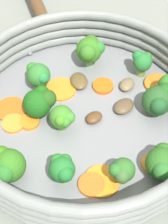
# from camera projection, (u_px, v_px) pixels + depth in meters

# --- Properties ---
(ground_plane) EXTENTS (4.00, 4.00, 0.00)m
(ground_plane) POSITION_uv_depth(u_px,v_px,m) (84.00, 125.00, 0.55)
(ground_plane) COLOR gray
(skillet) EXTENTS (0.34, 0.34, 0.02)m
(skillet) POSITION_uv_depth(u_px,v_px,m) (84.00, 122.00, 0.55)
(skillet) COLOR gray
(skillet) RESTS_ON ground_plane
(skillet_rim_wall) EXTENTS (0.35, 0.35, 0.06)m
(skillet_rim_wall) POSITION_uv_depth(u_px,v_px,m) (84.00, 104.00, 0.52)
(skillet_rim_wall) COLOR gray
(skillet_rim_wall) RESTS_ON skillet
(skillet_handle) EXTENTS (0.21, 0.14, 0.02)m
(skillet_handle) POSITION_uv_depth(u_px,v_px,m) (36.00, 1.00, 0.70)
(skillet_handle) COLOR brown
(skillet_handle) RESTS_ON skillet
(skillet_rivet_left) EXTENTS (0.01, 0.01, 0.01)m
(skillet_rivet_left) POSITION_uv_depth(u_px,v_px,m) (78.00, 42.00, 0.64)
(skillet_rivet_left) COLOR gray
(skillet_rivet_left) RESTS_ON skillet
(skillet_rivet_right) EXTENTS (0.01, 0.01, 0.01)m
(skillet_rivet_right) POSITION_uv_depth(u_px,v_px,m) (30.00, 53.00, 0.62)
(skillet_rivet_right) COLOR gray
(skillet_rivet_right) RESTS_ON skillet
(carrot_slice_0) EXTENTS (0.04, 0.04, 0.01)m
(carrot_slice_0) POSITION_uv_depth(u_px,v_px,m) (103.00, 86.00, 0.58)
(carrot_slice_0) COLOR orange
(carrot_slice_0) RESTS_ON skillet
(carrot_slice_1) EXTENTS (0.04, 0.04, 0.01)m
(carrot_slice_1) POSITION_uv_depth(u_px,v_px,m) (30.00, 122.00, 0.53)
(carrot_slice_1) COLOR orange
(carrot_slice_1) RESTS_ON skillet
(carrot_slice_2) EXTENTS (0.06, 0.06, 0.00)m
(carrot_slice_2) POSITION_uv_depth(u_px,v_px,m) (11.00, 109.00, 0.55)
(carrot_slice_2) COLOR orange
(carrot_slice_2) RESTS_ON skillet
(carrot_slice_3) EXTENTS (0.05, 0.05, 0.00)m
(carrot_slice_3) POSITION_uv_depth(u_px,v_px,m) (13.00, 123.00, 0.53)
(carrot_slice_3) COLOR orange
(carrot_slice_3) RESTS_ON skillet
(carrot_slice_4) EXTENTS (0.05, 0.05, 0.00)m
(carrot_slice_4) POSITION_uv_depth(u_px,v_px,m) (61.00, 89.00, 0.57)
(carrot_slice_4) COLOR orange
(carrot_slice_4) RESTS_ON skillet
(carrot_slice_5) EXTENTS (0.05, 0.05, 0.01)m
(carrot_slice_5) POSITION_uv_depth(u_px,v_px,m) (91.00, 184.00, 0.47)
(carrot_slice_5) COLOR orange
(carrot_slice_5) RESTS_ON skillet
(carrot_slice_6) EXTENTS (0.06, 0.06, 0.01)m
(carrot_slice_6) POSITION_uv_depth(u_px,v_px,m) (158.00, 84.00, 0.58)
(carrot_slice_6) COLOR orange
(carrot_slice_6) RESTS_ON skillet
(carrot_slice_7) EXTENTS (0.04, 0.04, 0.00)m
(carrot_slice_7) POSITION_uv_depth(u_px,v_px,m) (152.00, 163.00, 0.49)
(carrot_slice_7) COLOR orange
(carrot_slice_7) RESTS_ON skillet
(carrot_slice_8) EXTENTS (0.06, 0.06, 0.00)m
(carrot_slice_8) POSITION_uv_depth(u_px,v_px,m) (102.00, 181.00, 0.48)
(carrot_slice_8) COLOR orange
(carrot_slice_8) RESTS_ON skillet
(broccoli_floret_0) EXTENTS (0.04, 0.04, 0.04)m
(broccoli_floret_0) POSITION_uv_depth(u_px,v_px,m) (62.00, 169.00, 0.46)
(broccoli_floret_0) COLOR #89B55E
(broccoli_floret_0) RESTS_ON skillet
(broccoli_floret_1) EXTENTS (0.05, 0.05, 0.05)m
(broccoli_floret_1) POSITION_uv_depth(u_px,v_px,m) (7.00, 165.00, 0.46)
(broccoli_floret_1) COLOR #6CA060
(broccoli_floret_1) RESTS_ON skillet
(broccoli_floret_2) EXTENTS (0.05, 0.04, 0.05)m
(broccoli_floret_2) POSITION_uv_depth(u_px,v_px,m) (90.00, 50.00, 0.58)
(broccoli_floret_2) COLOR #7CAB6A
(broccoli_floret_2) RESTS_ON skillet
(broccoli_floret_3) EXTENTS (0.04, 0.04, 0.04)m
(broccoli_floret_3) POSITION_uv_depth(u_px,v_px,m) (62.00, 118.00, 0.51)
(broccoli_floret_3) COLOR #6A964E
(broccoli_floret_3) RESTS_ON skillet
(broccoli_floret_4) EXTENTS (0.05, 0.05, 0.05)m
(broccoli_floret_4) POSITION_uv_depth(u_px,v_px,m) (40.00, 102.00, 0.53)
(broccoli_floret_4) COLOR #71974E
(broccoli_floret_4) RESTS_ON skillet
(broccoli_floret_5) EXTENTS (0.04, 0.04, 0.05)m
(broccoli_floret_5) POSITION_uv_depth(u_px,v_px,m) (38.00, 75.00, 0.56)
(broccoli_floret_5) COLOR #84B162
(broccoli_floret_5) RESTS_ON skillet
(broccoli_floret_6) EXTENTS (0.05, 0.04, 0.05)m
(broccoli_floret_6) POSITION_uv_depth(u_px,v_px,m) (163.00, 164.00, 0.47)
(broccoli_floret_6) COLOR olive
(broccoli_floret_6) RESTS_ON skillet
(broccoli_floret_7) EXTENTS (0.05, 0.05, 0.05)m
(broccoli_floret_7) POSITION_uv_depth(u_px,v_px,m) (159.00, 100.00, 0.53)
(broccoli_floret_7) COLOR #6C9657
(broccoli_floret_7) RESTS_ON skillet
(broccoli_floret_9) EXTENTS (0.04, 0.03, 0.04)m
(broccoli_floret_9) POSITION_uv_depth(u_px,v_px,m) (122.00, 171.00, 0.46)
(broccoli_floret_9) COLOR #87AD62
(broccoli_floret_9) RESTS_ON skillet
(broccoli_floret_10) EXTENTS (0.03, 0.03, 0.04)m
(broccoli_floret_10) POSITION_uv_depth(u_px,v_px,m) (142.00, 61.00, 0.58)
(broccoli_floret_10) COLOR #7E964E
(broccoli_floret_10) RESTS_ON skillet
(mushroom_piece_0) EXTENTS (0.03, 0.03, 0.01)m
(mushroom_piece_0) POSITION_uv_depth(u_px,v_px,m) (127.00, 85.00, 0.57)
(mushroom_piece_0) COLOR #7A6547
(mushroom_piece_0) RESTS_ON skillet
(mushroom_piece_1) EXTENTS (0.04, 0.04, 0.01)m
(mushroom_piece_1) POSITION_uv_depth(u_px,v_px,m) (124.00, 106.00, 0.55)
(mushroom_piece_1) COLOR brown
(mushroom_piece_1) RESTS_ON skillet
(mushroom_piece_2) EXTENTS (0.04, 0.04, 0.01)m
(mushroom_piece_2) POSITION_uv_depth(u_px,v_px,m) (79.00, 81.00, 0.58)
(mushroom_piece_2) COLOR brown
(mushroom_piece_2) RESTS_ON skillet
(mushroom_piece_3) EXTENTS (0.03, 0.03, 0.01)m
(mushroom_piece_3) POSITION_uv_depth(u_px,v_px,m) (94.00, 116.00, 0.54)
(mushroom_piece_3) COLOR brown
(mushroom_piece_3) RESTS_ON skillet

